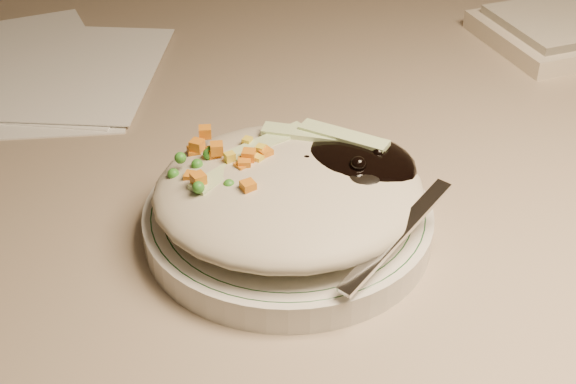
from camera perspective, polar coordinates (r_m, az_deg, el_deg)
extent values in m
cube|color=gray|center=(0.77, 6.27, 4.78)|extent=(1.40, 0.70, 0.04)
cylinder|color=silver|center=(0.58, 0.00, -2.08)|extent=(0.21, 0.21, 0.02)
torus|color=#144723|center=(0.58, 0.00, -1.30)|extent=(0.20, 0.20, 0.00)
torus|color=#144723|center=(0.58, 0.00, -1.30)|extent=(0.18, 0.18, 0.00)
ellipsoid|color=#B2A990|center=(0.56, 0.07, 0.06)|extent=(0.19, 0.18, 0.04)
ellipsoid|color=black|center=(0.58, 4.29, 1.63)|extent=(0.10, 0.09, 0.03)
ellipsoid|color=orange|center=(0.58, -4.65, 1.01)|extent=(0.08, 0.08, 0.02)
sphere|color=black|center=(0.57, 1.32, 2.10)|extent=(0.01, 0.01, 0.01)
sphere|color=black|center=(0.58, 4.07, 2.63)|extent=(0.01, 0.01, 0.01)
sphere|color=black|center=(0.57, 6.44, 2.73)|extent=(0.01, 0.01, 0.01)
sphere|color=black|center=(0.59, 5.47, 2.89)|extent=(0.01, 0.01, 0.01)
sphere|color=black|center=(0.56, 5.01, 1.95)|extent=(0.01, 0.01, 0.01)
sphere|color=black|center=(0.57, 3.96, 2.23)|extent=(0.01, 0.01, 0.01)
sphere|color=black|center=(0.59, 4.84, 2.86)|extent=(0.01, 0.01, 0.01)
cube|color=orange|center=(0.57, -5.09, 3.10)|extent=(0.01, 0.01, 0.01)
cube|color=orange|center=(0.56, -3.32, 1.11)|extent=(0.01, 0.01, 0.01)
cube|color=orange|center=(0.59, -6.49, 3.32)|extent=(0.01, 0.01, 0.01)
cube|color=orange|center=(0.56, -2.80, 2.62)|extent=(0.01, 0.01, 0.01)
cube|color=orange|center=(0.56, -3.11, 1.98)|extent=(0.01, 0.01, 0.01)
cube|color=orange|center=(0.59, -6.66, 2.86)|extent=(0.01, 0.01, 0.01)
cube|color=orange|center=(0.57, -5.32, 2.79)|extent=(0.01, 0.01, 0.01)
cube|color=orange|center=(0.56, -3.28, 1.68)|extent=(0.01, 0.01, 0.01)
cube|color=orange|center=(0.57, -1.63, 2.72)|extent=(0.01, 0.01, 0.01)
cube|color=orange|center=(0.59, -5.92, 4.27)|extent=(0.01, 0.01, 0.01)
cube|color=orange|center=(0.54, -6.39, 0.92)|extent=(0.01, 0.01, 0.01)
cube|color=orange|center=(0.53, -2.86, 0.36)|extent=(0.01, 0.01, 0.01)
cube|color=orange|center=(0.56, -6.89, 0.97)|extent=(0.01, 0.01, 0.01)
cube|color=orange|center=(0.59, -6.57, 2.65)|extent=(0.01, 0.01, 0.01)
sphere|color=#388C28|center=(0.57, -3.22, 2.08)|extent=(0.01, 0.01, 0.01)
sphere|color=#388C28|center=(0.54, -6.39, 0.33)|extent=(0.01, 0.01, 0.01)
sphere|color=#388C28|center=(0.57, -6.48, 1.95)|extent=(0.01, 0.01, 0.01)
sphere|color=#388C28|center=(0.57, -7.67, 2.42)|extent=(0.01, 0.01, 0.01)
sphere|color=#388C28|center=(0.57, -3.56, 2.30)|extent=(0.01, 0.01, 0.01)
sphere|color=#388C28|center=(0.55, -2.59, 0.25)|extent=(0.01, 0.01, 0.01)
sphere|color=#388C28|center=(0.57, -4.70, 1.46)|extent=(0.01, 0.01, 0.01)
sphere|color=#388C28|center=(0.55, -5.27, 0.25)|extent=(0.01, 0.01, 0.01)
sphere|color=#388C28|center=(0.57, -8.16, 1.27)|extent=(0.01, 0.01, 0.01)
sphere|color=#388C28|center=(0.57, -5.46, 2.92)|extent=(0.01, 0.01, 0.01)
sphere|color=#388C28|center=(0.57, -5.67, 2.72)|extent=(0.01, 0.01, 0.01)
sphere|color=#388C28|center=(0.56, -6.35, 0.98)|extent=(0.01, 0.01, 0.01)
sphere|color=#388C28|center=(0.54, -4.21, 0.50)|extent=(0.01, 0.01, 0.01)
sphere|color=#388C28|center=(0.59, -1.41, 3.23)|extent=(0.01, 0.01, 0.01)
cube|color=yellow|center=(0.57, -3.69, 2.29)|extent=(0.01, 0.01, 0.01)
cube|color=yellow|center=(0.56, -2.15, 2.28)|extent=(0.01, 0.01, 0.01)
cube|color=yellow|center=(0.58, -4.77, 2.35)|extent=(0.01, 0.01, 0.01)
cube|color=yellow|center=(0.56, -4.16, 2.47)|extent=(0.01, 0.01, 0.01)
cube|color=yellow|center=(0.56, -4.67, 1.34)|extent=(0.01, 0.01, 0.01)
cube|color=yellow|center=(0.57, -1.97, 3.01)|extent=(0.01, 0.01, 0.01)
cube|color=yellow|center=(0.58, -2.91, 3.56)|extent=(0.01, 0.01, 0.01)
cube|color=yellow|center=(0.56, -3.71, 1.34)|extent=(0.01, 0.01, 0.01)
cube|color=#B2D18C|center=(0.59, -1.42, 3.56)|extent=(0.07, 0.05, 0.00)
cube|color=#B2D18C|center=(0.59, 1.41, 4.18)|extent=(0.07, 0.04, 0.00)
cube|color=#B2D18C|center=(0.56, -4.13, 1.57)|extent=(0.06, 0.06, 0.00)
cube|color=#B2D18C|center=(0.59, 3.98, 4.00)|extent=(0.06, 0.05, 0.00)
ellipsoid|color=silver|center=(0.56, 5.06, 1.10)|extent=(0.06, 0.06, 0.01)
cube|color=silver|center=(0.53, 7.73, -3.07)|extent=(0.09, 0.08, 0.03)
cube|color=white|center=(0.86, -19.36, 8.34)|extent=(0.34, 0.27, 0.00)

